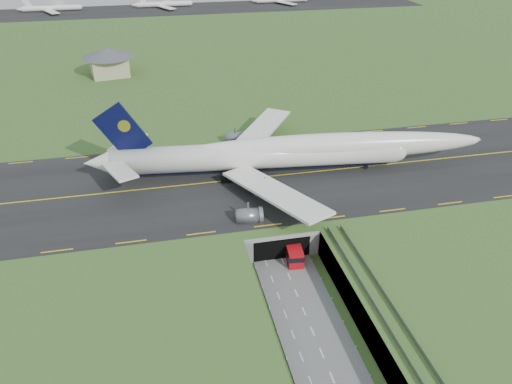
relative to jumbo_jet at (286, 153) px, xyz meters
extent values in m
plane|color=#446127|center=(-7.59, -34.07, -11.58)|extent=(900.00, 900.00, 0.00)
cube|color=gray|center=(-7.59, -34.07, -8.58)|extent=(800.00, 800.00, 6.00)
cube|color=slate|center=(-7.59, -41.57, -11.48)|extent=(12.00, 75.00, 0.20)
cube|color=black|center=(-7.59, -1.07, -5.49)|extent=(800.00, 44.00, 0.18)
cube|color=gray|center=(-7.59, -15.07, -6.08)|extent=(16.00, 22.00, 1.00)
cube|color=gray|center=(-14.59, -15.07, -8.58)|extent=(2.00, 22.00, 6.00)
cube|color=gray|center=(-0.59, -15.07, -8.58)|extent=(2.00, 22.00, 6.00)
cube|color=black|center=(-7.59, -20.07, -9.08)|extent=(12.00, 12.00, 5.00)
cube|color=#A8A8A3|center=(-7.59, -26.12, -5.98)|extent=(17.00, 0.50, 0.80)
cube|color=#A8A8A3|center=(3.41, -52.57, -5.78)|extent=(3.00, 53.00, 0.50)
cube|color=gray|center=(2.01, -52.57, -5.03)|extent=(0.06, 53.00, 1.00)
cube|color=gray|center=(4.81, -52.57, -5.03)|extent=(0.06, 53.00, 1.00)
cylinder|color=#A8A8A3|center=(3.41, -62.07, -8.78)|extent=(0.90, 0.90, 5.60)
cylinder|color=#A8A8A3|center=(3.41, -50.07, -8.78)|extent=(0.90, 0.90, 5.60)
cylinder|color=#A8A8A3|center=(3.41, -38.07, -8.78)|extent=(0.90, 0.90, 5.60)
cylinder|color=white|center=(-6.98, 0.76, -0.31)|extent=(69.60, 13.95, 6.52)
sphere|color=white|center=(27.47, -2.98, -0.31)|extent=(7.04, 7.04, 6.39)
cone|color=white|center=(-44.47, 4.82, -0.31)|extent=(7.76, 6.93, 6.20)
ellipsoid|color=white|center=(11.63, -1.26, 1.16)|extent=(76.65, 14.20, 6.85)
ellipsoid|color=black|center=(26.46, -2.87, 0.51)|extent=(4.85, 3.33, 2.28)
cylinder|color=black|center=(-6.98, 0.76, -2.85)|extent=(65.75, 9.81, 2.74)
cube|color=white|center=(-3.19, 16.75, -1.32)|extent=(23.79, 28.86, 2.74)
cube|color=white|center=(-37.56, 11.76, 1.22)|extent=(10.10, 11.86, 1.04)
cube|color=white|center=(-6.71, -15.68, -1.32)|extent=(18.86, 30.82, 2.74)
cube|color=white|center=(-39.21, -3.44, 1.22)|extent=(8.43, 12.12, 1.04)
cube|color=black|center=(-37.88, 4.10, 7.34)|extent=(12.95, 2.00, 14.42)
cylinder|color=gold|center=(-37.37, 4.05, 8.87)|extent=(2.91, 1.02, 2.85)
cylinder|color=slate|center=(-5.20, 10.30, -4.48)|extent=(5.63, 3.91, 3.36)
cylinder|color=slate|center=(-8.83, 21.46, -4.48)|extent=(5.63, 3.91, 3.36)
cylinder|color=slate|center=(-7.29, -8.95, -4.48)|extent=(5.63, 3.91, 3.36)
cylinder|color=slate|center=(-13.23, -19.07, -4.48)|extent=(5.63, 3.91, 3.36)
cylinder|color=black|center=(20.58, -2.23, -4.84)|extent=(1.17, 0.63, 1.12)
cube|color=black|center=(-11.54, 1.25, -4.69)|extent=(6.85, 7.75, 1.43)
cube|color=#B90C12|center=(-5.16, -26.25, -9.75)|extent=(3.87, 8.43, 3.26)
cube|color=black|center=(-5.16, -26.25, -9.10)|extent=(3.95, 8.55, 1.09)
cube|color=black|center=(-5.16, -26.25, -11.11)|extent=(3.60, 7.87, 0.54)
cylinder|color=black|center=(-6.85, -28.81, -10.98)|extent=(0.48, 1.01, 0.98)
cylinder|color=black|center=(-6.28, -23.40, -10.98)|extent=(0.48, 1.01, 0.98)
cylinder|color=black|center=(-4.03, -29.10, -10.98)|extent=(0.48, 1.01, 0.98)
cylinder|color=black|center=(-3.47, -23.69, -10.98)|extent=(0.48, 1.01, 0.98)
cube|color=tan|center=(-45.53, 94.48, -1.98)|extent=(15.59, 15.59, 7.20)
cone|color=#4C4C51|center=(-45.53, 94.48, 3.42)|extent=(22.86, 22.86, 3.60)
cube|color=black|center=(-7.59, 235.93, -5.44)|extent=(320.00, 50.00, 0.08)
cylinder|color=white|center=(-86.24, 240.93, -3.40)|extent=(34.00, 3.20, 3.20)
cylinder|color=white|center=(-16.59, 240.93, -3.40)|extent=(34.00, 3.20, 3.20)
cylinder|color=white|center=(62.60, 240.93, -3.40)|extent=(34.00, 3.20, 3.20)
camera|label=1|loc=(-30.41, -106.22, 52.60)|focal=35.00mm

